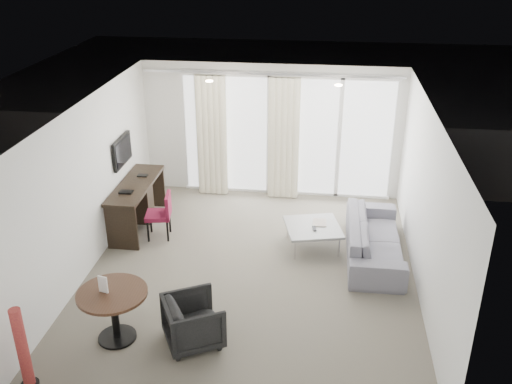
# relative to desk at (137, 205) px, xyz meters

# --- Properties ---
(floor) EXTENTS (5.00, 6.00, 0.00)m
(floor) POSITION_rel_desk_xyz_m (2.20, -1.26, -0.41)
(floor) COLOR #666053
(floor) RESTS_ON ground
(ceiling) EXTENTS (5.00, 6.00, 0.00)m
(ceiling) POSITION_rel_desk_xyz_m (2.20, -1.26, 2.19)
(ceiling) COLOR white
(ceiling) RESTS_ON ground
(wall_left) EXTENTS (0.00, 6.00, 2.60)m
(wall_left) POSITION_rel_desk_xyz_m (-0.30, -1.26, 0.89)
(wall_left) COLOR silver
(wall_left) RESTS_ON ground
(wall_right) EXTENTS (0.00, 6.00, 2.60)m
(wall_right) POSITION_rel_desk_xyz_m (4.70, -1.26, 0.89)
(wall_right) COLOR silver
(wall_right) RESTS_ON ground
(wall_front) EXTENTS (5.00, 0.00, 2.60)m
(wall_front) POSITION_rel_desk_xyz_m (2.20, -4.26, 0.89)
(wall_front) COLOR silver
(wall_front) RESTS_ON ground
(window_panel) EXTENTS (4.00, 0.02, 2.38)m
(window_panel) POSITION_rel_desk_xyz_m (2.50, 1.73, 0.79)
(window_panel) COLOR white
(window_panel) RESTS_ON ground
(window_frame) EXTENTS (4.10, 0.06, 2.44)m
(window_frame) POSITION_rel_desk_xyz_m (2.50, 1.71, 0.79)
(window_frame) COLOR white
(window_frame) RESTS_ON ground
(curtain_left) EXTENTS (0.60, 0.20, 2.38)m
(curtain_left) POSITION_rel_desk_xyz_m (1.05, 1.56, 0.79)
(curtain_left) COLOR beige
(curtain_left) RESTS_ON ground
(curtain_right) EXTENTS (0.60, 0.20, 2.38)m
(curtain_right) POSITION_rel_desk_xyz_m (2.45, 1.56, 0.79)
(curtain_right) COLOR beige
(curtain_right) RESTS_ON ground
(curtain_track) EXTENTS (4.80, 0.04, 0.04)m
(curtain_track) POSITION_rel_desk_xyz_m (2.20, 1.56, 2.04)
(curtain_track) COLOR #B2B2B7
(curtain_track) RESTS_ON ceiling
(downlight_a) EXTENTS (0.12, 0.12, 0.02)m
(downlight_a) POSITION_rel_desk_xyz_m (1.30, 0.34, 2.18)
(downlight_a) COLOR #FFE0B2
(downlight_a) RESTS_ON ceiling
(downlight_b) EXTENTS (0.12, 0.12, 0.02)m
(downlight_b) POSITION_rel_desk_xyz_m (3.40, 0.34, 2.18)
(downlight_b) COLOR #FFE0B2
(downlight_b) RESTS_ON ceiling
(desk) EXTENTS (0.55, 1.77, 0.83)m
(desk) POSITION_rel_desk_xyz_m (0.00, 0.00, 0.00)
(desk) COLOR black
(desk) RESTS_ON floor
(tv) EXTENTS (0.05, 0.80, 0.50)m
(tv) POSITION_rel_desk_xyz_m (-0.25, 0.19, 0.94)
(tv) COLOR black
(tv) RESTS_ON wall_left
(desk_chair) EXTENTS (0.50, 0.48, 0.81)m
(desk_chair) POSITION_rel_desk_xyz_m (0.48, -0.34, -0.01)
(desk_chair) COLOR maroon
(desk_chair) RESTS_ON floor
(round_table) EXTENTS (1.01, 1.01, 0.72)m
(round_table) POSITION_rel_desk_xyz_m (0.68, -3.03, -0.06)
(round_table) COLOR #3E2517
(round_table) RESTS_ON floor
(menu_card) EXTENTS (0.13, 0.05, 0.23)m
(menu_card) POSITION_rel_desk_xyz_m (0.58, -3.04, 0.31)
(menu_card) COLOR white
(menu_card) RESTS_ON round_table
(red_lamp) EXTENTS (0.22, 0.22, 1.07)m
(red_lamp) POSITION_rel_desk_xyz_m (-0.05, -3.97, 0.12)
(red_lamp) COLOR maroon
(red_lamp) RESTS_ON floor
(tub_armchair) EXTENTS (0.95, 0.94, 0.65)m
(tub_armchair) POSITION_rel_desk_xyz_m (1.70, -2.98, -0.09)
(tub_armchair) COLOR black
(tub_armchair) RESTS_ON floor
(coffee_table) EXTENTS (1.06, 1.06, 0.39)m
(coffee_table) POSITION_rel_desk_xyz_m (3.12, -0.36, -0.22)
(coffee_table) COLOR gray
(coffee_table) RESTS_ON floor
(remote) EXTENTS (0.07, 0.15, 0.02)m
(remote) POSITION_rel_desk_xyz_m (3.14, -0.46, -0.05)
(remote) COLOR black
(remote) RESTS_ON coffee_table
(magazine) EXTENTS (0.21, 0.26, 0.01)m
(magazine) POSITION_rel_desk_xyz_m (3.22, -0.23, -0.05)
(magazine) COLOR gray
(magazine) RESTS_ON coffee_table
(sofa) EXTENTS (0.85, 2.18, 0.64)m
(sofa) POSITION_rel_desk_xyz_m (4.11, -0.52, -0.10)
(sofa) COLOR slate
(sofa) RESTS_ON floor
(terrace_slab) EXTENTS (5.60, 3.00, 0.12)m
(terrace_slab) POSITION_rel_desk_xyz_m (2.50, 3.24, -0.47)
(terrace_slab) COLOR #4D4D50
(terrace_slab) RESTS_ON ground
(rattan_chair_a) EXTENTS (0.71, 0.71, 0.82)m
(rattan_chair_a) POSITION_rel_desk_xyz_m (2.91, 3.42, -0.00)
(rattan_chair_a) COLOR #4C331E
(rattan_chair_a) RESTS_ON terrace_slab
(rattan_chair_b) EXTENTS (0.61, 0.61, 0.81)m
(rattan_chair_b) POSITION_rel_desk_xyz_m (3.97, 3.70, -0.01)
(rattan_chair_b) COLOR #4C331E
(rattan_chair_b) RESTS_ON terrace_slab
(rattan_table) EXTENTS (0.68, 0.68, 0.54)m
(rattan_table) POSITION_rel_desk_xyz_m (3.85, 2.42, -0.14)
(rattan_table) COLOR #4C331E
(rattan_table) RESTS_ON terrace_slab
(balustrade) EXTENTS (5.50, 0.06, 1.05)m
(balustrade) POSITION_rel_desk_xyz_m (2.50, 4.69, 0.09)
(balustrade) COLOR #B2B2B7
(balustrade) RESTS_ON terrace_slab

